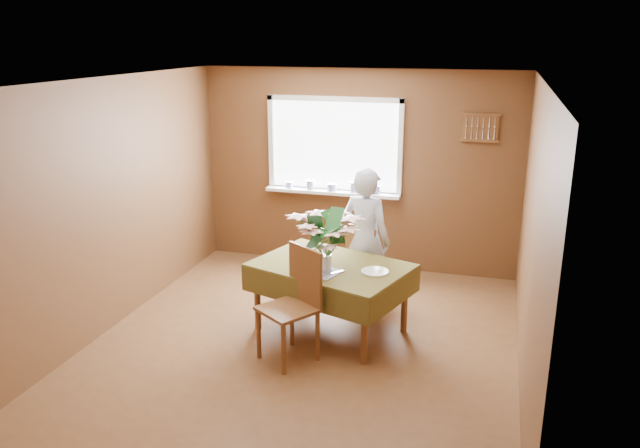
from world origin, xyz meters
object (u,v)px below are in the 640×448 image
(chair_near, at_px, (295,300))
(seated_woman, at_px, (366,240))
(dining_table, at_px, (331,272))
(flower_bouquet, at_px, (325,236))
(chair_far, at_px, (366,261))

(chair_near, xyz_separation_m, seated_woman, (0.38, 1.24, 0.22))
(dining_table, relative_size, chair_near, 1.63)
(chair_near, height_order, flower_bouquet, flower_bouquet)
(chair_far, xyz_separation_m, chair_near, (-0.37, -1.36, 0.06))
(dining_table, distance_m, seated_woman, 0.69)
(flower_bouquet, bearing_deg, chair_near, -109.41)
(dining_table, xyz_separation_m, chair_far, (0.20, 0.76, -0.12))
(dining_table, distance_m, chair_far, 0.79)
(dining_table, relative_size, flower_bouquet, 2.77)
(seated_woman, bearing_deg, dining_table, 90.22)
(chair_far, height_order, flower_bouquet, flower_bouquet)
(chair_far, bearing_deg, chair_near, 99.87)
(chair_near, distance_m, seated_woman, 1.32)
(flower_bouquet, bearing_deg, seated_woman, 74.14)
(dining_table, xyz_separation_m, chair_near, (-0.17, -0.60, -0.06))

